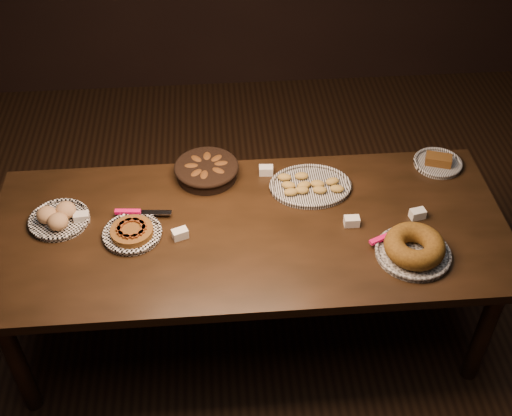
{
  "coord_description": "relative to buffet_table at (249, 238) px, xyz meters",
  "views": [
    {
      "loc": [
        -0.14,
        -2.13,
        2.81
      ],
      "look_at": [
        0.04,
        0.05,
        0.82
      ],
      "focal_mm": 45.0,
      "sensor_mm": 36.0,
      "label": 1
    }
  ],
  "objects": [
    {
      "name": "bread_roll_plate",
      "position": [
        -0.88,
        0.1,
        0.11
      ],
      "size": [
        0.28,
        0.28,
        0.09
      ],
      "rotation": [
        0.0,
        0.0,
        -0.29
      ],
      "color": "white",
      "rests_on": "buffet_table"
    },
    {
      "name": "croissant_basket",
      "position": [
        -0.19,
        0.38,
        0.12
      ],
      "size": [
        0.38,
        0.38,
        0.08
      ],
      "rotation": [
        0.0,
        0.0,
        -0.31
      ],
      "color": "black",
      "rests_on": "buffet_table"
    },
    {
      "name": "tent_cards",
      "position": [
        0.06,
        0.08,
        0.1
      ],
      "size": [
        1.64,
        0.48,
        0.04
      ],
      "color": "white",
      "rests_on": "buffet_table"
    },
    {
      "name": "madeleine_platter",
      "position": [
        0.32,
        0.25,
        0.09
      ],
      "size": [
        0.4,
        0.33,
        0.05
      ],
      "rotation": [
        0.0,
        0.0,
        -0.08
      ],
      "color": "black",
      "rests_on": "buffet_table"
    },
    {
      "name": "loaf_plate",
      "position": [
        1.0,
        0.38,
        0.09
      ],
      "size": [
        0.25,
        0.25,
        0.06
      ],
      "rotation": [
        0.0,
        0.0,
        -0.33
      ],
      "color": "black",
      "rests_on": "buffet_table"
    },
    {
      "name": "buffet_table",
      "position": [
        0.0,
        0.0,
        0.0
      ],
      "size": [
        2.4,
        1.0,
        0.75
      ],
      "color": "black",
      "rests_on": "ground"
    },
    {
      "name": "apple_tart_plate",
      "position": [
        -0.53,
        -0.01,
        0.09
      ],
      "size": [
        0.31,
        0.28,
        0.05
      ],
      "rotation": [
        0.0,
        0.0,
        0.3
      ],
      "color": "white",
      "rests_on": "buffet_table"
    },
    {
      "name": "bundt_cake_plate",
      "position": [
        0.71,
        -0.24,
        0.12
      ],
      "size": [
        0.35,
        0.35,
        0.1
      ],
      "rotation": [
        0.0,
        0.0,
        0.03
      ],
      "color": "black",
      "rests_on": "buffet_table"
    },
    {
      "name": "ground",
      "position": [
        0.0,
        0.0,
        -0.68
      ],
      "size": [
        5.0,
        5.0,
        0.0
      ],
      "primitive_type": "plane",
      "color": "black",
      "rests_on": "ground"
    }
  ]
}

